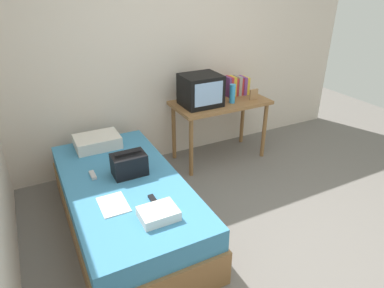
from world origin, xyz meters
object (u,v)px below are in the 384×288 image
object	(u,v)px
handbag	(129,164)
remote_silver	(93,175)
bed	(126,205)
water_bottle	(232,94)
pillow	(97,141)
remote_dark	(154,201)
folded_towel	(158,214)
tv	(201,90)
picture_frame	(254,94)
book_row	(237,86)
desk	(220,109)
magazine	(113,205)

from	to	relation	value
handbag	remote_silver	bearing A→B (deg)	159.20
bed	water_bottle	size ratio (longest dim) A/B	8.89
pillow	remote_dark	world-z (taller)	pillow
remote_silver	folded_towel	bearing A→B (deg)	-69.36
bed	tv	size ratio (longest dim) A/B	4.55
tv	handbag	size ratio (longest dim) A/B	1.47
water_bottle	picture_frame	bearing A→B (deg)	-4.54
bed	pillow	world-z (taller)	pillow
pillow	remote_dark	bearing A→B (deg)	-81.79
bed	picture_frame	bearing A→B (deg)	19.58
folded_towel	water_bottle	bearing A→B (deg)	41.23
pillow	remote_silver	xyz separation A→B (m)	(-0.18, -0.56, -0.05)
tv	book_row	world-z (taller)	tv
picture_frame	desk	bearing A→B (deg)	161.46
desk	bed	bearing A→B (deg)	-151.67
bed	magazine	xyz separation A→B (m)	(-0.17, -0.30, 0.27)
bed	picture_frame	world-z (taller)	picture_frame
tv	folded_towel	bearing A→B (deg)	-128.39
desk	remote_silver	size ratio (longest dim) A/B	8.06
water_bottle	picture_frame	size ratio (longest dim) A/B	1.74
desk	remote_dark	world-z (taller)	desk
picture_frame	handbag	size ratio (longest dim) A/B	0.43
handbag	water_bottle	bearing A→B (deg)	22.19
picture_frame	pillow	world-z (taller)	picture_frame
bed	handbag	size ratio (longest dim) A/B	6.67
desk	book_row	bearing A→B (deg)	21.59
bed	book_row	distance (m)	2.10
magazine	remote_silver	xyz separation A→B (m)	(-0.05, 0.50, 0.01)
handbag	desk	bearing A→B (deg)	27.18
picture_frame	pillow	size ratio (longest dim) A/B	0.29
remote_silver	folded_towel	distance (m)	0.87
handbag	remote_silver	size ratio (longest dim) A/B	2.08
book_row	handbag	size ratio (longest dim) A/B	1.01
water_bottle	remote_dark	xyz separation A→B (m)	(-1.44, -1.09, -0.35)
bed	tv	distance (m)	1.59
water_bottle	book_row	distance (m)	0.31
remote_dark	remote_silver	world-z (taller)	same
desk	magazine	xyz separation A→B (m)	(-1.65, -1.10, -0.15)
handbag	tv	bearing A→B (deg)	32.50
folded_towel	desk	bearing A→B (deg)	45.39
pillow	remote_dark	size ratio (longest dim) A/B	2.90
desk	remote_silver	xyz separation A→B (m)	(-1.69, -0.59, -0.14)
magazine	remote_dark	bearing A→B (deg)	-19.30
water_bottle	remote_silver	world-z (taller)	water_bottle
folded_towel	remote_dark	bearing A→B (deg)	78.72
book_row	picture_frame	size ratio (longest dim) A/B	2.33
bed	water_bottle	distance (m)	1.82
handbag	folded_towel	size ratio (longest dim) A/B	1.07
magazine	handbag	bearing A→B (deg)	55.90
picture_frame	remote_silver	world-z (taller)	picture_frame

